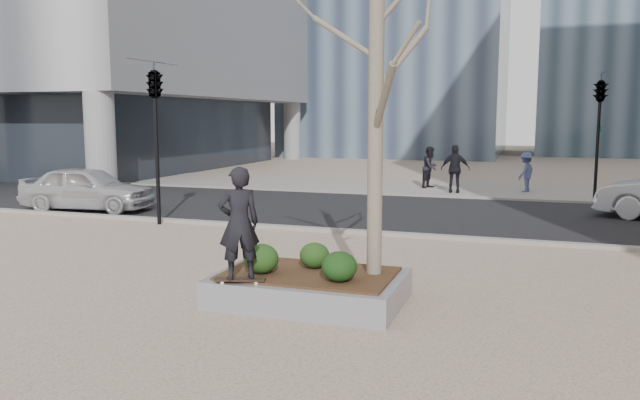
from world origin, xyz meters
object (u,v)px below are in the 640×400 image
(planter, at_px, (309,288))
(skateboard, at_px, (240,281))
(police_car, at_px, (87,188))
(skateboarder, at_px, (239,223))

(planter, xyz_separation_m, skateboard, (-0.83, -0.85, 0.26))
(skateboard, bearing_deg, police_car, 122.30)
(skateboarder, height_order, police_car, skateboarder)
(skateboard, xyz_separation_m, skateboarder, (0.00, 0.00, 0.90))
(skateboarder, distance_m, police_car, 12.13)
(skateboarder, relative_size, police_car, 0.41)
(planter, height_order, police_car, police_car)
(planter, bearing_deg, police_car, 145.13)
(skateboarder, xyz_separation_m, police_car, (-9.22, 7.85, -0.65))
(planter, relative_size, skateboarder, 1.73)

